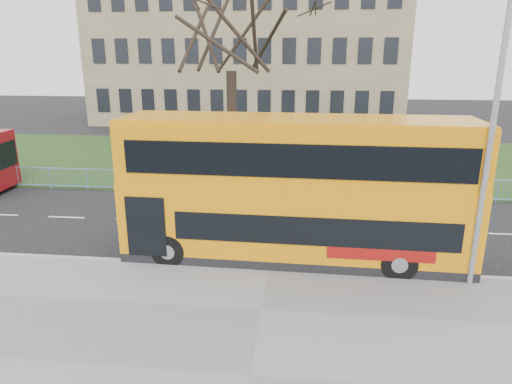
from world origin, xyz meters
TOP-DOWN VIEW (x-y plane):
  - ground at (0.00, 0.00)m, footprint 120.00×120.00m
  - pavement at (0.00, -6.75)m, footprint 80.00×10.50m
  - kerb at (0.00, -1.55)m, footprint 80.00×0.20m
  - grass_verge at (0.00, 14.30)m, footprint 80.00×15.40m
  - guard_railing at (0.00, 6.60)m, footprint 40.00×0.12m
  - bare_tree at (-3.00, 10.00)m, footprint 9.58×9.58m
  - civic_building at (-5.00, 35.00)m, footprint 30.00×15.00m
  - yellow_bus at (0.74, -0.51)m, footprint 11.26×2.95m
  - street_lamp at (5.90, -2.01)m, footprint 1.73×0.27m

SIDE VIEW (x-z plane):
  - ground at x=0.00m, z-range 0.00..0.00m
  - grass_verge at x=0.00m, z-range 0.00..0.08m
  - pavement at x=0.00m, z-range 0.00..0.12m
  - kerb at x=0.00m, z-range 0.00..0.14m
  - guard_railing at x=0.00m, z-range 0.00..1.10m
  - yellow_bus at x=0.74m, z-range 0.17..4.86m
  - street_lamp at x=5.90m, z-range 0.51..8.67m
  - bare_tree at x=-3.00m, z-range 0.08..13.76m
  - civic_building at x=-5.00m, z-range 0.00..14.00m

